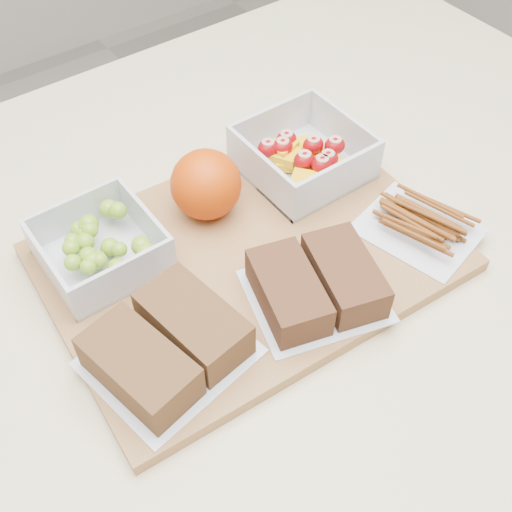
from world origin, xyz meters
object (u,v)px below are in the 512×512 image
Objects in this scene: cutting_board at (249,257)px; fruit_container at (303,157)px; sandwich_bag_left at (167,345)px; sandwich_bag_center at (316,284)px; orange at (206,185)px; grape_container at (101,247)px; pretzel_bag at (420,222)px.

fruit_container is at bearing 31.39° from cutting_board.
sandwich_bag_left is 1.01× the size of sandwich_bag_center.
sandwich_bag_center is at bearing -74.19° from cutting_board.
fruit_container is at bearing -4.62° from orange.
fruit_container is 0.82× the size of sandwich_bag_left.
grape_container is 0.72× the size of sandwich_bag_left.
orange is (0.13, -0.00, 0.02)m from grape_container.
cutting_board is 0.16m from grape_container.
grape_container is at bearing 151.11° from pretzel_bag.
sandwich_bag_left is 0.31m from pretzel_bag.
grape_container is 0.15m from sandwich_bag_left.
fruit_container is at bearing 26.50° from sandwich_bag_left.
sandwich_bag_center is (0.15, -0.17, -0.00)m from grape_container.
grape_container is 1.46× the size of orange.
cutting_board is 2.62× the size of sandwich_bag_left.
orange is 0.49× the size of sandwich_bag_left.
grape_container is 0.13m from orange.
pretzel_bag is at bearing -3.80° from sandwich_bag_left.
cutting_board is 0.09m from orange.
grape_container is at bearing 150.86° from cutting_board.
orange is at bearing 175.38° from fruit_container.
sandwich_bag_left reaches higher than sandwich_bag_center.
fruit_container is (0.26, -0.01, 0.00)m from grape_container.
orange reaches higher than sandwich_bag_left.
sandwich_bag_center is (0.16, -0.02, -0.00)m from sandwich_bag_left.
grape_container reaches higher than sandwich_bag_center.
sandwich_bag_left is (-0.14, -0.14, -0.02)m from orange.
cutting_board is at bearing -89.90° from orange.
grape_container is 0.73× the size of sandwich_bag_center.
fruit_container reaches higher than sandwich_bag_center.
sandwich_bag_center reaches higher than cutting_board.
sandwich_bag_center is at bearing -8.95° from sandwich_bag_left.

